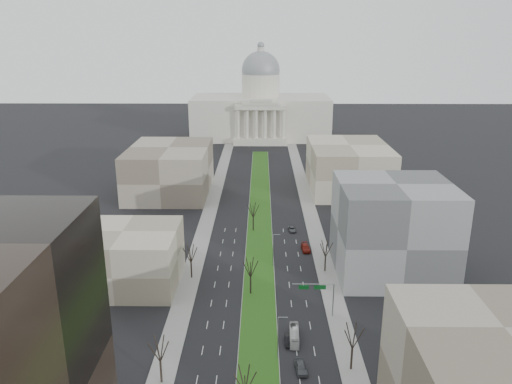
# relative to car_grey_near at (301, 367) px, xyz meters

# --- Properties ---
(ground) EXTENTS (600.00, 600.00, 0.00)m
(ground) POSITION_rel_car_grey_near_xyz_m (-7.87, 68.52, -0.83)
(ground) COLOR black
(ground) RESTS_ON ground
(median) EXTENTS (8.00, 222.03, 0.20)m
(median) POSITION_rel_car_grey_near_xyz_m (-7.87, 67.50, -0.73)
(median) COLOR #999993
(median) RESTS_ON ground
(sidewalk_left) EXTENTS (5.00, 330.00, 0.15)m
(sidewalk_left) POSITION_rel_car_grey_near_xyz_m (-25.37, 43.52, -0.75)
(sidewalk_left) COLOR gray
(sidewalk_left) RESTS_ON ground
(sidewalk_right) EXTENTS (5.00, 330.00, 0.15)m
(sidewalk_right) POSITION_rel_car_grey_near_xyz_m (9.63, 43.52, -0.75)
(sidewalk_right) COLOR gray
(sidewalk_right) RESTS_ON ground
(capitol) EXTENTS (80.00, 46.00, 55.00)m
(capitol) POSITION_rel_car_grey_near_xyz_m (-7.87, 218.10, 15.48)
(capitol) COLOR beige
(capitol) RESTS_ON ground
(building_beige_left) EXTENTS (26.00, 22.00, 14.00)m
(building_beige_left) POSITION_rel_car_grey_near_xyz_m (-40.87, 33.52, 6.17)
(building_beige_left) COLOR #9E947A
(building_beige_left) RESTS_ON ground
(building_grey_right) EXTENTS (28.00, 26.00, 24.00)m
(building_grey_right) POSITION_rel_car_grey_near_xyz_m (26.13, 40.52, 11.17)
(building_grey_right) COLOR #5B5D60
(building_grey_right) RESTS_ON ground
(building_far_left) EXTENTS (30.00, 40.00, 18.00)m
(building_far_left) POSITION_rel_car_grey_near_xyz_m (-42.87, 108.52, 8.17)
(building_far_left) COLOR #796D5D
(building_far_left) RESTS_ON ground
(building_far_right) EXTENTS (30.00, 40.00, 18.00)m
(building_far_right) POSITION_rel_car_grey_near_xyz_m (27.13, 113.52, 8.17)
(building_far_right) COLOR #9E947A
(building_far_right) RESTS_ON ground
(tree_left_mid) EXTENTS (5.40, 5.40, 9.72)m
(tree_left_mid) POSITION_rel_car_grey_near_xyz_m (-25.07, -3.48, 6.17)
(tree_left_mid) COLOR black
(tree_left_mid) RESTS_ON ground
(tree_left_far) EXTENTS (5.28, 5.28, 9.50)m
(tree_left_far) POSITION_rel_car_grey_near_xyz_m (-25.07, 36.52, 6.01)
(tree_left_far) COLOR black
(tree_left_far) RESTS_ON ground
(tree_right_mid) EXTENTS (5.52, 5.52, 9.94)m
(tree_right_mid) POSITION_rel_car_grey_near_xyz_m (9.33, 0.52, 6.33)
(tree_right_mid) COLOR black
(tree_right_mid) RESTS_ON ground
(tree_right_far) EXTENTS (5.04, 5.04, 9.07)m
(tree_right_far) POSITION_rel_car_grey_near_xyz_m (9.33, 40.52, 5.70)
(tree_right_far) COLOR black
(tree_right_far) RESTS_ON ground
(tree_median_a) EXTENTS (5.40, 5.40, 9.72)m
(tree_median_a) POSITION_rel_car_grey_near_xyz_m (-9.87, -11.48, 6.17)
(tree_median_a) COLOR black
(tree_median_a) RESTS_ON ground
(tree_median_b) EXTENTS (5.40, 5.40, 9.72)m
(tree_median_b) POSITION_rel_car_grey_near_xyz_m (-9.87, 28.52, 6.17)
(tree_median_b) COLOR black
(tree_median_b) RESTS_ON ground
(tree_median_c) EXTENTS (5.40, 5.40, 9.72)m
(tree_median_c) POSITION_rel_car_grey_near_xyz_m (-9.87, 68.52, 6.17)
(tree_median_c) COLOR black
(tree_median_c) RESTS_ON ground
(streetlamp_median_b) EXTENTS (1.90, 0.20, 9.16)m
(streetlamp_median_b) POSITION_rel_car_grey_near_xyz_m (-4.11, 3.52, 3.98)
(streetlamp_median_b) COLOR gray
(streetlamp_median_b) RESTS_ON ground
(streetlamp_median_c) EXTENTS (1.90, 0.20, 9.16)m
(streetlamp_median_c) POSITION_rel_car_grey_near_xyz_m (-4.11, 43.52, 3.98)
(streetlamp_median_c) COLOR gray
(streetlamp_median_c) RESTS_ON ground
(mast_arm_signs) EXTENTS (9.12, 0.24, 8.09)m
(mast_arm_signs) POSITION_rel_car_grey_near_xyz_m (5.62, 18.54, 5.28)
(mast_arm_signs) COLOR gray
(mast_arm_signs) RESTS_ON ground
(car_grey_near) EXTENTS (2.50, 5.05, 1.66)m
(car_grey_near) POSITION_rel_car_grey_near_xyz_m (0.00, 0.00, 0.00)
(car_grey_near) COLOR #484A50
(car_grey_near) RESTS_ON ground
(car_black) EXTENTS (1.58, 4.27, 1.40)m
(car_black) POSITION_rel_car_grey_near_xyz_m (-1.83, 8.61, -0.13)
(car_black) COLOR black
(car_black) RESTS_ON ground
(car_red) EXTENTS (2.76, 5.86, 1.65)m
(car_red) POSITION_rel_car_grey_near_xyz_m (5.40, 53.62, -0.00)
(car_red) COLOR maroon
(car_red) RESTS_ON ground
(car_grey_far) EXTENTS (2.55, 4.69, 1.25)m
(car_grey_far) POSITION_rel_car_grey_near_xyz_m (2.36, 68.37, -0.20)
(car_grey_far) COLOR #4D4F55
(car_grey_far) RESTS_ON ground
(box_van) EXTENTS (2.17, 7.90, 2.18)m
(box_van) POSITION_rel_car_grey_near_xyz_m (-0.61, 9.75, 0.26)
(box_van) COLOR white
(box_van) RESTS_ON ground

